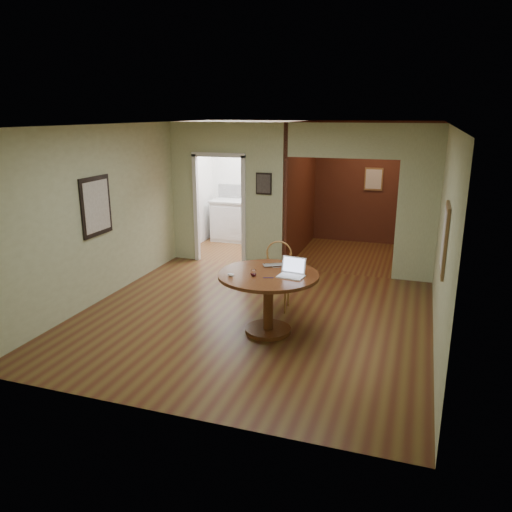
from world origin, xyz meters
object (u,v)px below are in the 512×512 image
(chair, at_px, (278,272))
(open_laptop, at_px, (292,271))
(closed_laptop, at_px, (276,266))
(dining_table, at_px, (268,289))

(chair, distance_m, open_laptop, 1.04)
(closed_laptop, bearing_deg, dining_table, -120.80)
(open_laptop, bearing_deg, chair, 124.64)
(chair, xyz_separation_m, closed_laptop, (0.14, -0.60, 0.28))
(dining_table, bearing_deg, chair, 98.32)
(dining_table, height_order, closed_laptop, closed_laptop)
(open_laptop, xyz_separation_m, closed_laptop, (-0.31, 0.28, -0.05))
(chair, distance_m, closed_laptop, 0.68)
(open_laptop, distance_m, closed_laptop, 0.42)
(open_laptop, bearing_deg, closed_laptop, 145.52)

